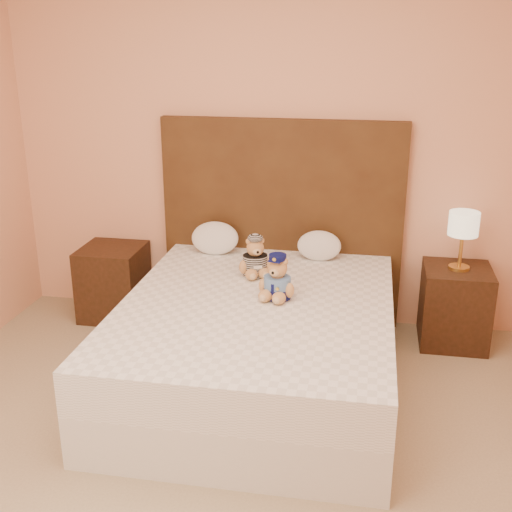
{
  "coord_description": "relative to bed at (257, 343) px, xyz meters",
  "views": [
    {
      "loc": [
        0.63,
        -2.26,
        2.07
      ],
      "look_at": [
        -0.05,
        1.45,
        0.75
      ],
      "focal_mm": 45.0,
      "sensor_mm": 36.0,
      "label": 1
    }
  ],
  "objects": [
    {
      "name": "room_walls",
      "position": [
        0.0,
        -0.74,
        1.53
      ],
      "size": [
        4.04,
        4.52,
        2.72
      ],
      "color": "#EEA782",
      "rests_on": "ground"
    },
    {
      "name": "bed",
      "position": [
        0.0,
        0.0,
        0.0
      ],
      "size": [
        1.6,
        2.0,
        0.55
      ],
      "color": "white",
      "rests_on": "ground"
    },
    {
      "name": "pillow_right",
      "position": [
        0.3,
        0.83,
        0.38
      ],
      "size": [
        0.31,
        0.2,
        0.22
      ],
      "primitive_type": "ellipsoid",
      "color": "white",
      "rests_on": "bed"
    },
    {
      "name": "nightstand_right",
      "position": [
        1.25,
        0.8,
        -0.0
      ],
      "size": [
        0.45,
        0.45,
        0.55
      ],
      "primitive_type": "cube",
      "color": "#3A1E12",
      "rests_on": "ground"
    },
    {
      "name": "headboard",
      "position": [
        0.0,
        1.01,
        0.47
      ],
      "size": [
        1.75,
        0.08,
        1.5
      ],
      "primitive_type": "cube",
      "color": "#492F16",
      "rests_on": "ground"
    },
    {
      "name": "lamp",
      "position": [
        1.25,
        0.8,
        0.57
      ],
      "size": [
        0.2,
        0.2,
        0.4
      ],
      "color": "gold",
      "rests_on": "nightstand_right"
    },
    {
      "name": "nightstand_left",
      "position": [
        -1.25,
        0.8,
        -0.0
      ],
      "size": [
        0.45,
        0.45,
        0.55
      ],
      "primitive_type": "cube",
      "color": "#3A1E12",
      "rests_on": "ground"
    },
    {
      "name": "teddy_police",
      "position": [
        0.11,
        0.08,
        0.41
      ],
      "size": [
        0.29,
        0.28,
        0.28
      ],
      "primitive_type": null,
      "rotation": [
        0.0,
        0.0,
        -0.26
      ],
      "color": "tan",
      "rests_on": "bed"
    },
    {
      "name": "teddy_prisoner",
      "position": [
        -0.09,
        0.43,
        0.41
      ],
      "size": [
        0.31,
        0.3,
        0.26
      ],
      "primitive_type": null,
      "rotation": [
        0.0,
        0.0,
        0.42
      ],
      "color": "tan",
      "rests_on": "bed"
    },
    {
      "name": "pillow_left",
      "position": [
        -0.46,
        0.83,
        0.4
      ],
      "size": [
        0.35,
        0.22,
        0.24
      ],
      "primitive_type": "ellipsoid",
      "color": "white",
      "rests_on": "bed"
    }
  ]
}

